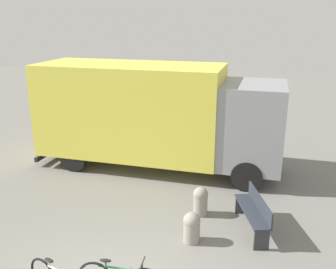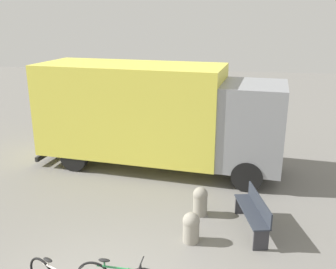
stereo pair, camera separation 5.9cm
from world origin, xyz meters
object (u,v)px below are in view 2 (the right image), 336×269
at_px(delivery_truck, 155,113).
at_px(bollard_far_bench, 200,200).
at_px(park_bench, 254,211).
at_px(bollard_near_bench, 191,227).

distance_m(delivery_truck, bollard_far_bench, 3.80).
height_order(park_bench, bollard_far_bench, park_bench).
height_order(delivery_truck, park_bench, delivery_truck).
relative_size(park_bench, bollard_far_bench, 2.31).
height_order(delivery_truck, bollard_far_bench, delivery_truck).
height_order(bollard_near_bench, bollard_far_bench, bollard_far_bench).
bearing_deg(park_bench, bollard_near_bench, 103.23).
bearing_deg(bollard_far_bench, delivery_truck, 119.81).
height_order(park_bench, bollard_near_bench, park_bench).
bearing_deg(bollard_near_bench, delivery_truck, 110.74).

